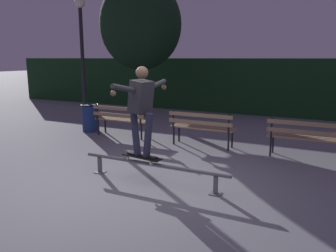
{
  "coord_description": "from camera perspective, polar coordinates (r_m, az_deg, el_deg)",
  "views": [
    {
      "loc": [
        2.76,
        -4.62,
        2.14
      ],
      "look_at": [
        -0.11,
        1.04,
        0.85
      ],
      "focal_mm": 36.04,
      "sensor_mm": 36.0,
      "label": 1
    }
  ],
  "objects": [
    {
      "name": "park_bench_right_center",
      "position": [
        7.69,
        22.37,
        -1.43
      ],
      "size": [
        1.6,
        0.43,
        0.88
      ],
      "color": "black",
      "rests_on": "ground"
    },
    {
      "name": "hedge_backdrop",
      "position": [
        13.6,
        15.16,
        6.53
      ],
      "size": [
        24.0,
        1.2,
        2.12
      ],
      "primitive_type": "cube",
      "color": "#193D1E",
      "rests_on": "ground"
    },
    {
      "name": "grind_rail",
      "position": [
        5.89,
        -2.61,
        -6.94
      ],
      "size": [
        2.8,
        0.18,
        0.36
      ],
      "color": "slate",
      "rests_on": "ground"
    },
    {
      "name": "tree_far_left",
      "position": [
        12.46,
        -4.64,
        16.72
      ],
      "size": [
        2.89,
        2.89,
        4.88
      ],
      "color": "brown",
      "rests_on": "ground"
    },
    {
      "name": "skateboard",
      "position": [
        5.95,
        -4.42,
        -5.25
      ],
      "size": [
        0.8,
        0.31,
        0.09
      ],
      "color": "black",
      "rests_on": "grind_rail"
    },
    {
      "name": "park_bench_leftmost",
      "position": [
        9.29,
        -8.04,
        1.44
      ],
      "size": [
        1.6,
        0.43,
        0.88
      ],
      "color": "black",
      "rests_on": "ground"
    },
    {
      "name": "lamp_post_left",
      "position": [
        10.84,
        -14.36,
        12.94
      ],
      "size": [
        0.32,
        0.32,
        3.9
      ],
      "color": "black",
      "rests_on": "ground"
    },
    {
      "name": "skateboarder",
      "position": [
        5.75,
        -4.54,
        3.72
      ],
      "size": [
        0.63,
        1.4,
        1.56
      ],
      "color": "black",
      "rests_on": "skateboard"
    },
    {
      "name": "park_bench_left_center",
      "position": [
        8.19,
        5.69,
        0.15
      ],
      "size": [
        1.6,
        0.43,
        0.88
      ],
      "color": "black",
      "rests_on": "ground"
    },
    {
      "name": "ground_plane",
      "position": [
        5.79,
        -3.79,
        -10.23
      ],
      "size": [
        90.0,
        90.0,
        0.0
      ],
      "primitive_type": "plane",
      "color": "slate"
    },
    {
      "name": "trash_can",
      "position": [
        10.18,
        -12.99,
        1.42
      ],
      "size": [
        0.52,
        0.52,
        0.8
      ],
      "color": "navy",
      "rests_on": "ground"
    }
  ]
}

